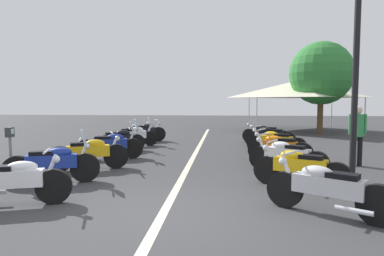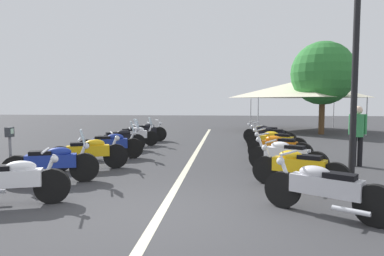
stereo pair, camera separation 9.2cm
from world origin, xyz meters
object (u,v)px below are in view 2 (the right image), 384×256
object	(u,v)px
motorcycle_left_row_0	(12,181)
motorcycle_right_row_1	(298,167)
motorcycle_right_row_3	(279,148)
motorcycle_right_row_2	(286,155)
motorcycle_left_row_1	(53,163)
bystander_1	(358,131)
motorcycle_left_row_2	(89,153)
motorcycle_left_row_4	(120,139)
motorcycle_left_row_6	(145,132)
motorcycle_right_row_0	(324,188)
street_lamp_twin_globe	(357,20)
motorcycle_left_row_5	(134,135)
motorcycle_left_row_3	(111,145)
motorcycle_right_row_4	(276,142)
traffic_cone_0	(83,146)
event_tent	(301,89)
motorcycle_right_row_6	(266,133)
parking_meter	(10,145)
motorcycle_right_row_5	(270,136)
roadside_tree_0	(323,73)

from	to	relation	value
motorcycle_left_row_0	motorcycle_right_row_1	xyz separation A→B (m)	(1.81, -5.37, -0.00)
motorcycle_right_row_3	motorcycle_left_row_0	bearing A→B (deg)	69.05
motorcycle_right_row_1	motorcycle_right_row_2	size ratio (longest dim) A/B	1.01
motorcycle_left_row_1	bystander_1	xyz separation A→B (m)	(2.85, -7.68, 0.54)
motorcycle_left_row_1	motorcycle_left_row_2	world-z (taller)	motorcycle_left_row_1
motorcycle_right_row_1	motorcycle_right_row_2	bearing A→B (deg)	-62.67
motorcycle_left_row_4	motorcycle_left_row_1	bearing A→B (deg)	-121.31
motorcycle_left_row_6	motorcycle_right_row_0	bearing A→B (deg)	-86.49
street_lamp_twin_globe	motorcycle_right_row_1	bearing A→B (deg)	115.77
motorcycle_left_row_1	motorcycle_right_row_1	distance (m)	5.48
motorcycle_left_row_6	motorcycle_right_row_3	bearing A→B (deg)	-67.69
motorcycle_right_row_3	motorcycle_left_row_5	bearing A→B (deg)	-5.15
motorcycle_left_row_3	motorcycle_right_row_2	size ratio (longest dim) A/B	1.08
motorcycle_left_row_3	motorcycle_right_row_0	bearing A→B (deg)	-62.04
motorcycle_left_row_6	motorcycle_right_row_2	size ratio (longest dim) A/B	1.00
motorcycle_right_row_4	motorcycle_left_row_1	bearing A→B (deg)	67.43
traffic_cone_0	motorcycle_right_row_3	bearing A→B (deg)	-97.90
motorcycle_right_row_4	event_tent	size ratio (longest dim) A/B	0.31
motorcycle_left_row_0	motorcycle_right_row_6	bearing A→B (deg)	41.94
motorcycle_left_row_5	motorcycle_left_row_6	xyz separation A→B (m)	(1.60, -0.09, 0.00)
motorcycle_left_row_1	motorcycle_left_row_0	bearing A→B (deg)	-106.13
motorcycle_left_row_1	parking_meter	distance (m)	1.02
street_lamp_twin_globe	motorcycle_left_row_0	bearing A→B (deg)	110.16
motorcycle_right_row_1	traffic_cone_0	distance (m)	7.70
motorcycle_right_row_1	motorcycle_right_row_2	distance (m)	1.63
motorcycle_right_row_2	motorcycle_left_row_5	bearing A→B (deg)	-9.42
motorcycle_left_row_2	parking_meter	size ratio (longest dim) A/B	1.57
motorcycle_left_row_6	motorcycle_right_row_3	xyz separation A→B (m)	(-4.97, -5.32, -0.00)
motorcycle_right_row_5	bystander_1	xyz separation A→B (m)	(-3.80, -1.99, 0.55)
motorcycle_right_row_3	event_tent	xyz separation A→B (m)	(11.80, -3.07, 2.19)
motorcycle_left_row_0	motorcycle_right_row_0	world-z (taller)	same
motorcycle_right_row_6	motorcycle_left_row_3	bearing A→B (deg)	68.04
motorcycle_left_row_1	motorcycle_right_row_6	bearing A→B (deg)	35.02
motorcycle_right_row_4	roadside_tree_0	bearing A→B (deg)	-87.93
motorcycle_left_row_2	motorcycle_right_row_1	xyz separation A→B (m)	(-1.49, -5.28, -0.02)
motorcycle_right_row_1	bystander_1	xyz separation A→B (m)	(2.73, -2.20, 0.57)
parking_meter	street_lamp_twin_globe	bearing A→B (deg)	7.76
roadside_tree_0	motorcycle_right_row_5	bearing A→B (deg)	149.31
motorcycle_left_row_6	motorcycle_right_row_6	world-z (taller)	motorcycle_left_row_6
traffic_cone_0	motorcycle_right_row_0	bearing A→B (deg)	-131.68
motorcycle_left_row_1	bystander_1	size ratio (longest dim) A/B	1.17
roadside_tree_0	motorcycle_left_row_1	bearing A→B (deg)	143.87
motorcycle_right_row_3	bystander_1	world-z (taller)	bystander_1
motorcycle_left_row_2	motorcycle_right_row_6	bearing A→B (deg)	26.09
motorcycle_right_row_6	event_tent	distance (m)	7.84
motorcycle_right_row_0	motorcycle_right_row_4	distance (m)	6.57
motorcycle_left_row_2	motorcycle_right_row_3	distance (m)	5.58
motorcycle_left_row_0	motorcycle_right_row_2	distance (m)	6.39
motorcycle_left_row_5	motorcycle_right_row_1	world-z (taller)	motorcycle_left_row_5
motorcycle_right_row_0	event_tent	size ratio (longest dim) A/B	0.28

